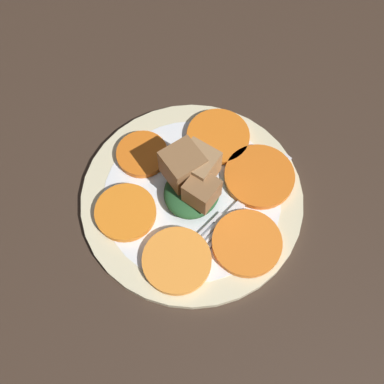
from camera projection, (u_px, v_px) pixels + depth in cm
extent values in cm
cube|color=#38281E|center=(192.00, 202.00, 62.92)|extent=(120.00, 120.00, 2.00)
cylinder|color=beige|center=(192.00, 197.00, 61.57)|extent=(28.31, 28.31, 1.00)
cylinder|color=white|center=(192.00, 197.00, 61.53)|extent=(22.65, 22.65, 1.00)
cylinder|color=orange|center=(126.00, 212.00, 59.51)|extent=(7.63, 7.63, 0.92)
cylinder|color=orange|center=(177.00, 260.00, 56.80)|extent=(8.27, 8.27, 0.92)
cylinder|color=orange|center=(247.00, 243.00, 57.76)|extent=(8.48, 8.48, 0.92)
cylinder|color=orange|center=(259.00, 176.00, 61.71)|extent=(9.05, 9.05, 0.92)
cylinder|color=orange|center=(215.00, 135.00, 64.42)|extent=(8.44, 8.44, 0.92)
cylinder|color=orange|center=(142.00, 154.00, 63.16)|extent=(6.77, 6.77, 0.92)
ellipsoid|color=#235128|center=(192.00, 191.00, 59.93)|extent=(7.73, 6.95, 2.45)
cube|color=brown|center=(183.00, 165.00, 57.65)|extent=(6.02, 6.02, 4.34)
cube|color=brown|center=(202.00, 191.00, 56.64)|extent=(4.21, 4.21, 3.50)
cube|color=#9E754C|center=(197.00, 165.00, 57.76)|extent=(4.91, 4.91, 4.17)
cube|color=silver|center=(259.00, 186.00, 61.38)|extent=(11.79, 5.48, 0.40)
cube|color=silver|center=(223.00, 222.00, 59.21)|extent=(2.22, 2.69, 0.40)
cube|color=silver|center=(211.00, 245.00, 57.91)|extent=(4.60, 2.04, 0.40)
cube|color=silver|center=(207.00, 241.00, 58.11)|extent=(4.60, 2.04, 0.40)
cube|color=silver|center=(203.00, 238.00, 58.31)|extent=(4.60, 2.04, 0.40)
cube|color=silver|center=(199.00, 234.00, 58.52)|extent=(4.60, 2.04, 0.40)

